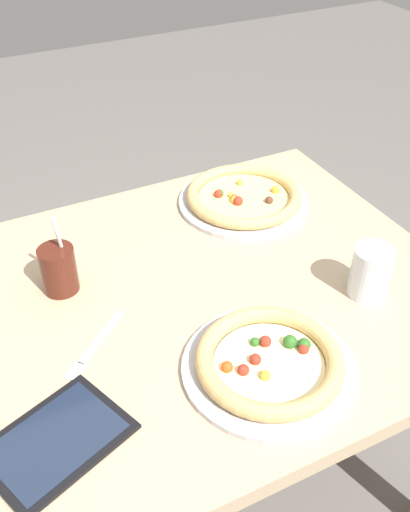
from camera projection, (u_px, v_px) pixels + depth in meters
ground_plane at (205, 477)px, 1.80m from camera, size 8.00×8.00×0.00m
dining_table at (205, 325)px, 1.41m from camera, size 1.12×0.95×0.75m
pizza_near at (270, 362)px, 1.14m from camera, size 0.34×0.34×0.05m
pizza_far at (244, 197)px, 1.61m from camera, size 0.35×0.35×0.04m
drink_cup_colored at (59, 269)px, 1.31m from camera, size 0.08×0.08×0.19m
water_cup_clear at (371, 272)px, 1.30m from camera, size 0.09×0.09×0.12m
fork at (93, 347)px, 1.20m from camera, size 0.16×0.15×0.00m
tablet at (56, 441)px, 1.02m from camera, size 0.28×0.24×0.01m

